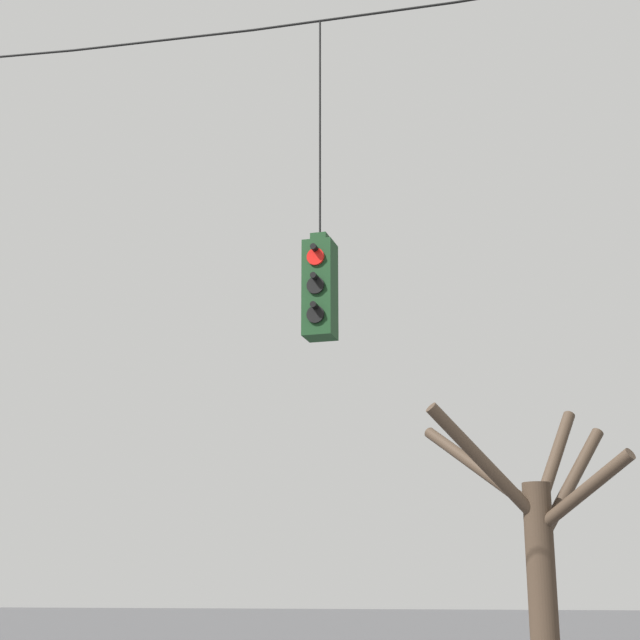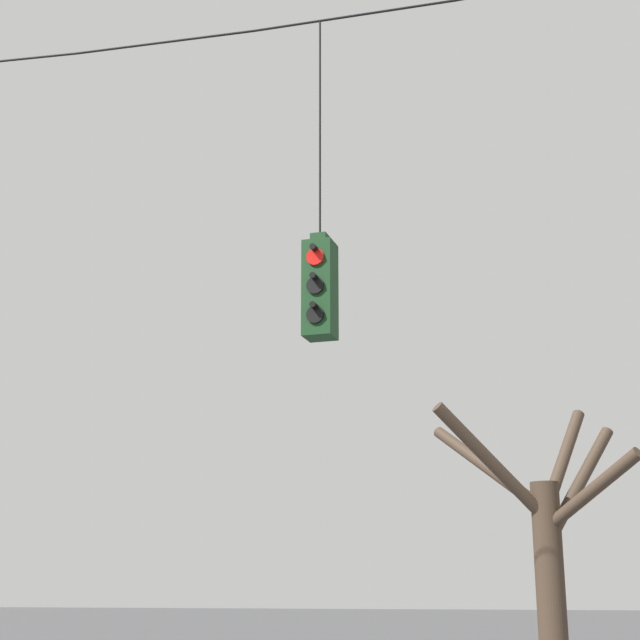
% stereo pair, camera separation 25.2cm
% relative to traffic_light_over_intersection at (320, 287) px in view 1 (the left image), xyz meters
% --- Properties ---
extents(traffic_light_over_intersection, '(0.34, 0.58, 4.02)m').
position_rel_traffic_light_over_intersection_xyz_m(traffic_light_over_intersection, '(0.00, 0.00, 0.00)').
color(traffic_light_over_intersection, '#143819').
extents(bare_tree, '(3.53, 3.16, 4.70)m').
position_rel_traffic_light_over_intersection_xyz_m(bare_tree, '(1.88, 5.43, -2.65)').
color(bare_tree, '#423326').
rests_on(bare_tree, ground_plane).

